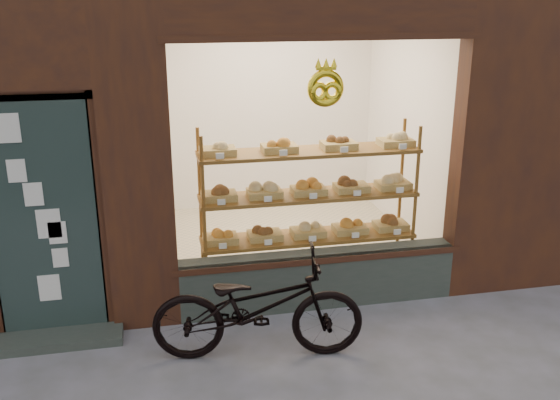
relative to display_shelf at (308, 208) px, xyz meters
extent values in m
cube|color=#2B3630|center=(0.00, -0.42, -0.58)|extent=(2.70, 0.25, 0.55)
cube|color=#243231|center=(-2.45, -0.49, 0.24)|extent=(0.90, 0.04, 2.15)
cube|color=#2B3630|center=(-2.45, -0.65, -0.82)|extent=(1.15, 0.35, 0.08)
torus|color=yellow|center=(0.00, -0.53, 1.29)|extent=(0.33, 0.07, 0.33)
cube|color=brown|center=(0.00, 0.00, -0.81)|extent=(2.20, 0.45, 0.04)
cube|color=brown|center=(0.00, 0.00, -0.31)|extent=(2.20, 0.45, 0.03)
cube|color=brown|center=(0.00, 0.00, 0.14)|extent=(2.20, 0.45, 0.04)
cube|color=brown|center=(0.00, 0.00, 0.59)|extent=(2.20, 0.45, 0.04)
cylinder|color=brown|center=(-1.07, -0.19, -0.01)|extent=(0.04, 0.04, 1.70)
cylinder|color=brown|center=(1.07, -0.19, -0.01)|extent=(0.04, 0.04, 1.70)
cylinder|color=brown|center=(-1.07, 0.20, -0.01)|extent=(0.04, 0.04, 1.70)
cylinder|color=brown|center=(1.07, 0.20, -0.01)|extent=(0.04, 0.04, 1.70)
cube|color=olive|center=(-0.90, 0.00, -0.26)|extent=(0.34, 0.24, 0.07)
sphere|color=gold|center=(-0.90, 0.00, -0.17)|extent=(0.11, 0.11, 0.11)
cube|color=white|center=(-0.90, -0.18, -0.26)|extent=(0.07, 0.01, 0.05)
cube|color=olive|center=(-0.45, 0.00, -0.26)|extent=(0.34, 0.24, 0.07)
sphere|color=brown|center=(-0.45, 0.00, -0.17)|extent=(0.11, 0.11, 0.11)
cube|color=white|center=(-0.45, -0.18, -0.26)|extent=(0.07, 0.01, 0.05)
cube|color=olive|center=(0.00, 0.00, -0.26)|extent=(0.34, 0.24, 0.07)
sphere|color=#EBBC7A|center=(0.00, 0.00, -0.17)|extent=(0.11, 0.11, 0.11)
cube|color=white|center=(0.00, -0.18, -0.26)|extent=(0.07, 0.01, 0.05)
cube|color=olive|center=(0.45, 0.00, -0.26)|extent=(0.34, 0.24, 0.07)
sphere|color=gold|center=(0.45, 0.00, -0.17)|extent=(0.11, 0.11, 0.11)
cube|color=white|center=(0.45, -0.18, -0.26)|extent=(0.07, 0.01, 0.05)
cube|color=olive|center=(0.90, 0.00, -0.26)|extent=(0.34, 0.24, 0.07)
sphere|color=brown|center=(0.90, 0.00, -0.17)|extent=(0.11, 0.11, 0.11)
cube|color=white|center=(0.90, -0.18, -0.26)|extent=(0.08, 0.01, 0.05)
cube|color=olive|center=(-0.90, 0.00, 0.19)|extent=(0.34, 0.24, 0.07)
sphere|color=brown|center=(-0.90, 0.00, 0.28)|extent=(0.11, 0.11, 0.11)
cube|color=white|center=(-0.90, -0.18, 0.19)|extent=(0.07, 0.01, 0.06)
cube|color=olive|center=(-0.45, 0.00, 0.19)|extent=(0.34, 0.24, 0.07)
sphere|color=#EBBC7A|center=(-0.45, 0.00, 0.28)|extent=(0.11, 0.11, 0.11)
cube|color=white|center=(-0.45, -0.18, 0.19)|extent=(0.07, 0.01, 0.06)
cube|color=olive|center=(0.00, 0.00, 0.19)|extent=(0.34, 0.24, 0.07)
sphere|color=gold|center=(0.00, 0.00, 0.28)|extent=(0.11, 0.11, 0.11)
cube|color=white|center=(0.00, -0.18, 0.19)|extent=(0.07, 0.01, 0.06)
cube|color=olive|center=(0.45, 0.00, 0.19)|extent=(0.34, 0.24, 0.07)
sphere|color=brown|center=(0.45, 0.00, 0.28)|extent=(0.11, 0.11, 0.11)
cube|color=white|center=(0.45, -0.18, 0.19)|extent=(0.07, 0.01, 0.06)
cube|color=olive|center=(0.90, 0.00, 0.19)|extent=(0.34, 0.24, 0.07)
sphere|color=#EBBC7A|center=(0.90, 0.00, 0.28)|extent=(0.11, 0.11, 0.11)
cube|color=white|center=(0.90, -0.18, 0.19)|extent=(0.08, 0.01, 0.06)
cube|color=olive|center=(-0.90, 0.00, 0.64)|extent=(0.34, 0.24, 0.07)
sphere|color=#EBBC7A|center=(-0.90, 0.00, 0.73)|extent=(0.11, 0.11, 0.11)
cube|color=white|center=(-0.90, -0.18, 0.64)|extent=(0.07, 0.01, 0.06)
cube|color=olive|center=(-0.30, 0.00, 0.64)|extent=(0.34, 0.24, 0.07)
sphere|color=gold|center=(-0.30, 0.00, 0.73)|extent=(0.11, 0.11, 0.11)
cube|color=white|center=(-0.30, -0.18, 0.64)|extent=(0.08, 0.01, 0.06)
cube|color=olive|center=(0.30, 0.00, 0.64)|extent=(0.34, 0.24, 0.07)
sphere|color=brown|center=(0.30, 0.00, 0.73)|extent=(0.11, 0.11, 0.11)
cube|color=white|center=(0.30, -0.18, 0.64)|extent=(0.07, 0.01, 0.06)
cube|color=olive|center=(0.90, 0.00, 0.64)|extent=(0.34, 0.24, 0.07)
sphere|color=#EBBC7A|center=(0.90, 0.00, 0.73)|extent=(0.11, 0.11, 0.11)
cube|color=white|center=(0.90, -0.18, 0.64)|extent=(0.08, 0.01, 0.06)
imported|color=black|center=(-0.74, -1.21, -0.40)|extent=(1.83, 0.86, 0.92)
camera|label=1|loc=(-1.51, -5.77, 2.10)|focal=40.00mm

